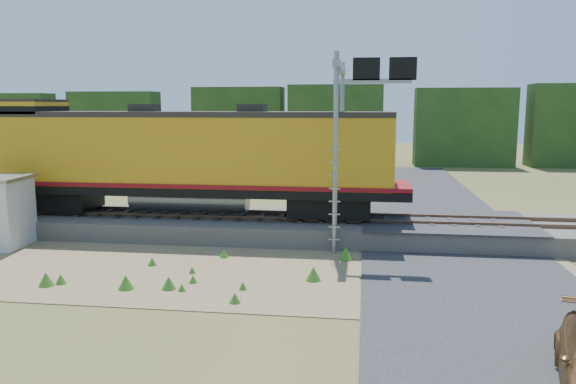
# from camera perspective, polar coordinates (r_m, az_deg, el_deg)

# --- Properties ---
(ground) EXTENTS (140.00, 140.00, 0.00)m
(ground) POSITION_cam_1_polar(r_m,az_deg,el_deg) (19.01, -3.29, -8.50)
(ground) COLOR #475123
(ground) RESTS_ON ground
(ballast) EXTENTS (70.00, 5.00, 0.80)m
(ballast) POSITION_cam_1_polar(r_m,az_deg,el_deg) (24.63, -0.62, -3.51)
(ballast) COLOR slate
(ballast) RESTS_ON ground
(rails) EXTENTS (70.00, 1.54, 0.16)m
(rails) POSITION_cam_1_polar(r_m,az_deg,el_deg) (24.54, -0.62, -2.42)
(rails) COLOR brown
(rails) RESTS_ON ballast
(dirt_shoulder) EXTENTS (26.00, 8.00, 0.03)m
(dirt_shoulder) POSITION_cam_1_polar(r_m,az_deg,el_deg) (19.94, -8.71, -7.72)
(dirt_shoulder) COLOR #8C7754
(dirt_shoulder) RESTS_ON ground
(road) EXTENTS (7.00, 66.00, 0.86)m
(road) POSITION_cam_1_polar(r_m,az_deg,el_deg) (19.68, 17.81, -8.05)
(road) COLOR #38383A
(road) RESTS_ON ground
(tree_line_north) EXTENTS (130.00, 3.00, 6.50)m
(tree_line_north) POSITION_cam_1_polar(r_m,az_deg,el_deg) (55.98, 4.19, 6.12)
(tree_line_north) COLOR #203D16
(tree_line_north) RESTS_ON ground
(weed_clumps) EXTENTS (15.00, 6.20, 0.56)m
(weed_clumps) POSITION_cam_1_polar(r_m,az_deg,el_deg) (20.05, -13.19, -7.81)
(weed_clumps) COLOR #336D1F
(weed_clumps) RESTS_ON ground
(locomotive) EXTENTS (19.25, 2.94, 4.97)m
(locomotive) POSITION_cam_1_polar(r_m,az_deg,el_deg) (25.21, -10.71, 3.54)
(locomotive) COLOR black
(locomotive) RESTS_ON rails
(signal_gantry) EXTENTS (3.02, 6.20, 7.61)m
(signal_gantry) POSITION_cam_1_polar(r_m,az_deg,el_deg) (23.14, 6.17, 8.79)
(signal_gantry) COLOR gray
(signal_gantry) RESTS_ON ground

